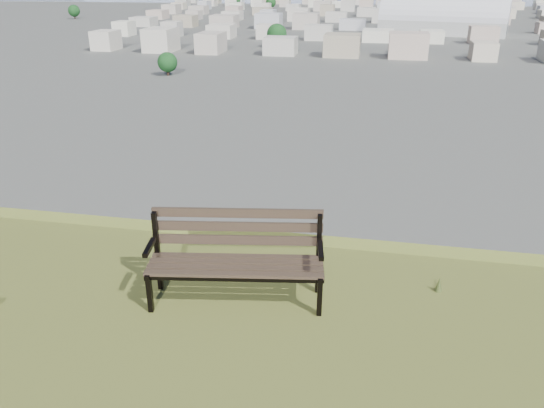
# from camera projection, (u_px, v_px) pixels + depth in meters

# --- Properties ---
(park_bench) EXTENTS (1.91, 0.87, 0.96)m
(park_bench) POSITION_uv_depth(u_px,v_px,m) (236.00, 253.00, 5.63)
(park_bench) COLOR #3C2B23
(park_bench) RESTS_ON hilltop_mesa
(arena) EXTENTS (64.40, 38.25, 25.44)m
(arena) POSITION_uv_depth(u_px,v_px,m) (443.00, 21.00, 265.05)
(arena) COLOR #B3B4B0
(arena) RESTS_ON ground
(city_blocks) EXTENTS (395.00, 361.00, 7.00)m
(city_blocks) POSITION_uv_depth(u_px,v_px,m) (380.00, 12.00, 366.77)
(city_blocks) COLOR beige
(city_blocks) RESTS_ON ground
(city_trees) EXTENTS (406.52, 387.20, 9.98)m
(city_trees) POSITION_uv_depth(u_px,v_px,m) (332.00, 17.00, 303.05)
(city_trees) COLOR #36251B
(city_trees) RESTS_ON ground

